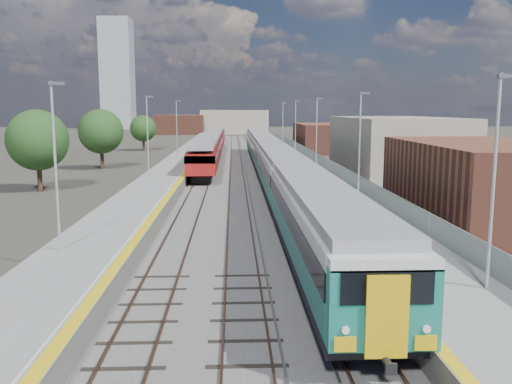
{
  "coord_description": "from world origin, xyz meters",
  "views": [
    {
      "loc": [
        -2.35,
        -16.1,
        7.33
      ],
      "look_at": [
        -0.95,
        17.27,
        2.2
      ],
      "focal_mm": 38.0,
      "sensor_mm": 36.0,
      "label": 1
    }
  ],
  "objects": [
    {
      "name": "green_train",
      "position": [
        1.5,
        38.55,
        2.33
      ],
      "size": [
        3.0,
        83.43,
        3.3
      ],
      "color": "black",
      "rests_on": "ground"
    },
    {
      "name": "buildings",
      "position": [
        -18.12,
        138.6,
        10.7
      ],
      "size": [
        72.0,
        185.5,
        40.0
      ],
      "color": "brown",
      "rests_on": "ground"
    },
    {
      "name": "ballast_bed",
      "position": [
        -2.25,
        52.5,
        0.03
      ],
      "size": [
        10.5,
        155.0,
        0.06
      ],
      "primitive_type": "cube",
      "color": "#565451",
      "rests_on": "ground"
    },
    {
      "name": "red_train",
      "position": [
        -5.5,
        64.34,
        2.2
      ],
      "size": [
        2.95,
        59.76,
        3.72
      ],
      "color": "black",
      "rests_on": "ground"
    },
    {
      "name": "platform_left",
      "position": [
        -9.05,
        52.49,
        0.52
      ],
      "size": [
        4.3,
        155.0,
        8.52
      ],
      "color": "slate",
      "rests_on": "ground"
    },
    {
      "name": "tree_c",
      "position": [
        -18.22,
        80.52,
        3.92
      ],
      "size": [
        4.6,
        4.6,
        6.23
      ],
      "color": "#382619",
      "rests_on": "ground"
    },
    {
      "name": "ground",
      "position": [
        0.0,
        50.0,
        0.0
      ],
      "size": [
        320.0,
        320.0,
        0.0
      ],
      "primitive_type": "plane",
      "color": "#47443A",
      "rests_on": "ground"
    },
    {
      "name": "platform_right",
      "position": [
        5.28,
        52.49,
        0.54
      ],
      "size": [
        4.7,
        155.0,
        8.52
      ],
      "color": "slate",
      "rests_on": "ground"
    },
    {
      "name": "tree_a",
      "position": [
        -19.65,
        32.59,
        4.6
      ],
      "size": [
        5.39,
        5.39,
        7.3
      ],
      "color": "#382619",
      "rests_on": "ground"
    },
    {
      "name": "tracks",
      "position": [
        -1.65,
        54.18,
        0.11
      ],
      "size": [
        8.96,
        160.0,
        0.17
      ],
      "color": "#4C3323",
      "rests_on": "ground"
    },
    {
      "name": "tree_b",
      "position": [
        -18.45,
        50.76,
        4.61
      ],
      "size": [
        5.4,
        5.4,
        7.32
      ],
      "color": "#382619",
      "rests_on": "ground"
    },
    {
      "name": "tree_d",
      "position": [
        23.07,
        59.64,
        3.75
      ],
      "size": [
        4.4,
        4.4,
        5.96
      ],
      "color": "#382619",
      "rests_on": "ground"
    }
  ]
}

